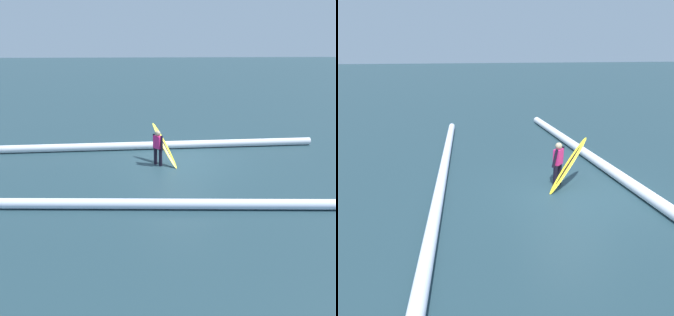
# 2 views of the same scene
# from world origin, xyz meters

# --- Properties ---
(ground_plane) EXTENTS (187.33, 187.33, 0.00)m
(ground_plane) POSITION_xyz_m (0.00, 0.00, 0.00)
(ground_plane) COLOR #233C46
(surfer) EXTENTS (0.39, 0.50, 1.42)m
(surfer) POSITION_xyz_m (0.88, 0.26, 0.80)
(surfer) COLOR black
(surfer) RESTS_ON ground_plane
(surfboard) EXTENTS (1.11, 1.58, 1.53)m
(surfboard) POSITION_xyz_m (0.61, 0.01, 0.75)
(surfboard) COLOR yellow
(surfboard) RESTS_ON ground_plane
(wave_crest_foreground) EXTENTS (16.64, 0.93, 0.35)m
(wave_crest_foreground) POSITION_xyz_m (1.84, -1.86, 0.17)
(wave_crest_foreground) COLOR white
(wave_crest_foreground) RESTS_ON ground_plane
(wave_crest_midground) EXTENTS (23.17, 1.84, 0.31)m
(wave_crest_midground) POSITION_xyz_m (-2.15, 4.20, 0.16)
(wave_crest_midground) COLOR white
(wave_crest_midground) RESTS_ON ground_plane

